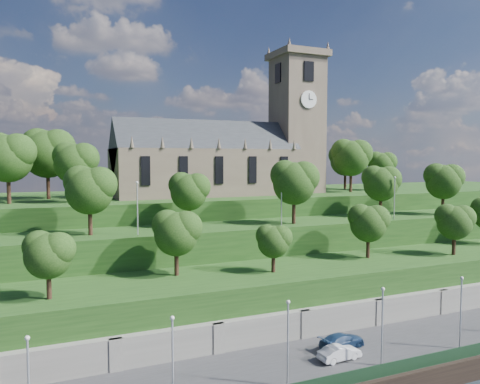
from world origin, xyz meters
name	(u,v)px	position (x,y,z in m)	size (l,w,h in m)	color
promenade	(374,358)	(0.00, 6.00, 1.00)	(160.00, 12.00, 2.00)	#2D2D30
quay_wall	(418,383)	(0.00, -0.05, 1.10)	(160.00, 0.50, 2.20)	black
fence	(413,364)	(0.00, 0.60, 2.60)	(160.00, 0.10, 1.20)	black
retaining_wall	(339,324)	(0.00, 11.97, 2.50)	(160.00, 2.10, 5.00)	slate
embankment_lower	(311,297)	(0.00, 18.00, 4.00)	(160.00, 12.00, 8.00)	#1A3B13
embankment_upper	(271,263)	(0.00, 29.00, 6.00)	(160.00, 10.00, 12.00)	#1A3B13
hilltop	(220,233)	(0.00, 50.00, 7.50)	(160.00, 32.00, 15.00)	#1A3B13
church	(232,152)	(0.79, 45.98, 22.52)	(38.60, 12.35, 27.60)	brown
trees_lower	(337,225)	(3.89, 18.29, 12.81)	(69.11, 8.91, 7.56)	black
trees_upper	(300,183)	(4.11, 28.00, 17.80)	(62.95, 8.59, 9.16)	black
trees_hilltop	(200,156)	(-5.75, 44.66, 21.72)	(74.02, 16.06, 11.14)	black
lamp_posts_promenade	(382,320)	(-2.00, 2.50, 6.33)	(60.36, 0.36, 7.47)	#B2B2B7
lamp_posts_upper	(281,198)	(0.00, 26.00, 15.89)	(40.36, 0.36, 6.61)	#B2B2B7
car_middle	(340,353)	(-4.89, 5.05, 2.71)	(1.51, 4.34, 1.43)	silver
car_right	(342,341)	(-2.97, 7.36, 2.75)	(2.11, 5.18, 1.50)	#162C4E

